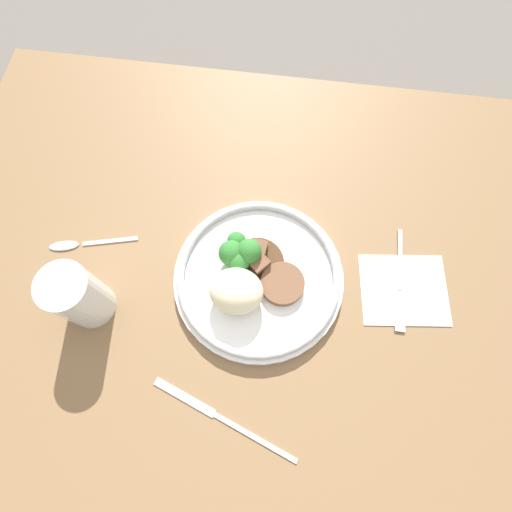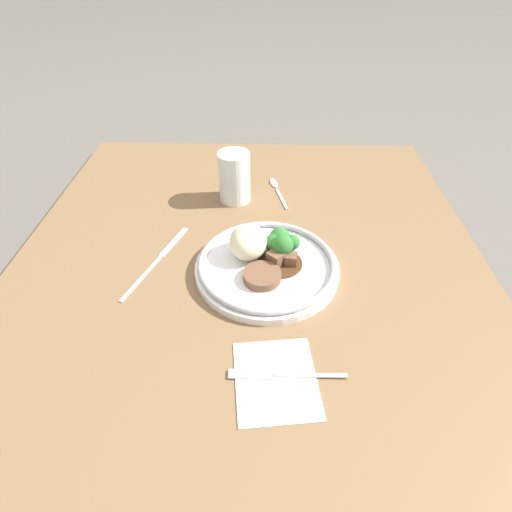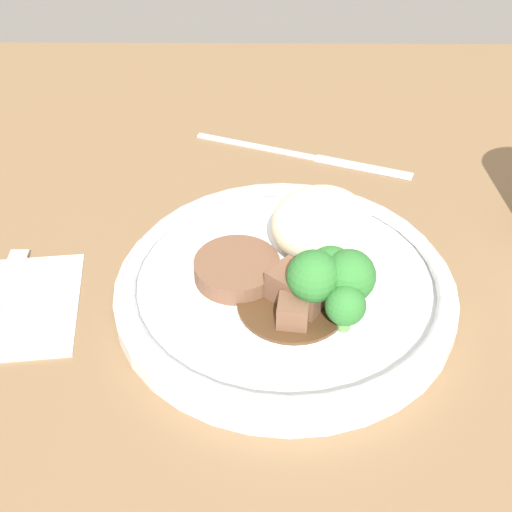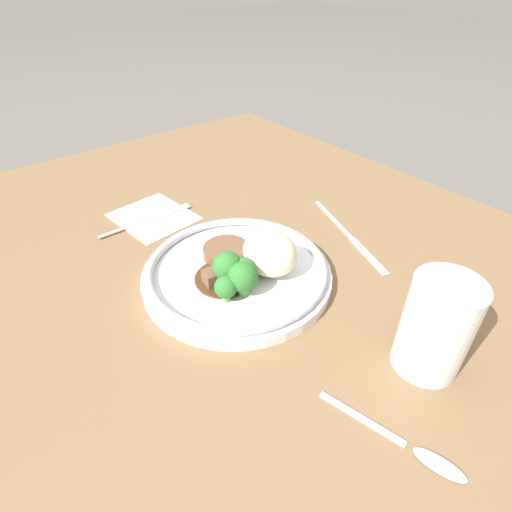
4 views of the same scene
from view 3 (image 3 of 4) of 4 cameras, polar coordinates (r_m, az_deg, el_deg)
ground_plane at (r=0.63m, az=-0.52°, el=-3.65°), size 8.00×8.00×0.00m
dining_table at (r=0.62m, az=-0.53°, el=-2.38°), size 1.19×0.93×0.04m
plate at (r=0.57m, az=2.96°, el=-1.72°), size 0.27×0.27×0.08m
knife at (r=0.75m, az=4.31°, el=7.92°), size 0.22×0.09×0.00m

